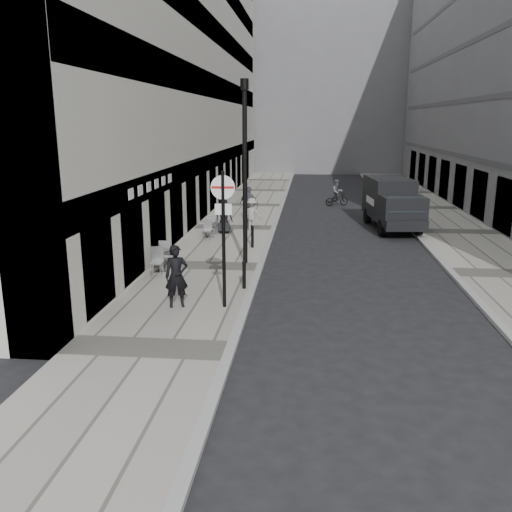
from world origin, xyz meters
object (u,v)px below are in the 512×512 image
Objects in this scene: panel_van at (392,201)px; cyclist at (337,196)px; walking_man at (176,276)px; lamppost at (245,164)px; sign_post at (223,222)px.

panel_van is 8.01m from cyclist.
lamppost reaches higher than walking_man.
walking_man is at bearing -177.85° from sign_post.
cyclist is (-2.41, 7.60, -0.77)m from panel_van.
sign_post is 21.28m from cyclist.
sign_post is at bearing -122.76° from panel_van.
panel_van is 3.28× the size of cyclist.
walking_man is at bearing -127.13° from panel_van.
lamppost is at bearing -129.38° from cyclist.
lamppost is at bearing 87.30° from sign_post.
panel_van is at bearing -96.85° from cyclist.
walking_man is 6.13m from lamppost.
walking_man is 21.62m from cyclist.
sign_post is (1.38, 0.12, 1.61)m from walking_man.
sign_post is 14.77m from panel_van.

